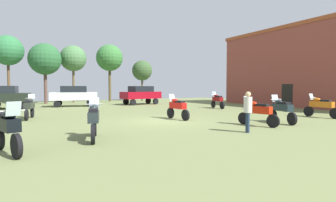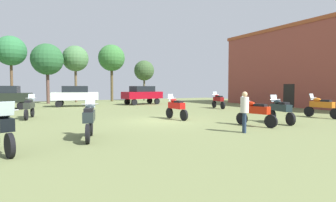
% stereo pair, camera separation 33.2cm
% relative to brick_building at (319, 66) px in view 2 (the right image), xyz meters
% --- Properties ---
extents(ground_plane, '(44.00, 52.00, 0.02)m').
position_rel_brick_building_xyz_m(ground_plane, '(-18.00, -2.63, -3.91)').
color(ground_plane, olive).
extents(brick_building, '(6.12, 19.33, 7.82)m').
position_rel_brick_building_xyz_m(brick_building, '(0.00, 0.00, 0.00)').
color(brick_building, brown).
rests_on(brick_building, ground).
extents(motorcycle_1, '(0.68, 2.19, 1.49)m').
position_rel_brick_building_xyz_m(motorcycle_1, '(-9.75, 2.86, -3.17)').
color(motorcycle_1, black).
rests_on(motorcycle_1, ground).
extents(motorcycle_2, '(0.80, 2.17, 1.50)m').
position_rel_brick_building_xyz_m(motorcycle_2, '(-22.74, -6.17, -3.16)').
color(motorcycle_2, black).
rests_on(motorcycle_2, ground).
extents(motorcycle_3, '(0.85, 2.17, 1.51)m').
position_rel_brick_building_xyz_m(motorcycle_3, '(-25.38, -7.10, -3.16)').
color(motorcycle_3, black).
rests_on(motorcycle_3, ground).
extents(motorcycle_4, '(0.62, 2.13, 1.47)m').
position_rel_brick_building_xyz_m(motorcycle_4, '(-17.01, -2.41, -3.18)').
color(motorcycle_4, black).
rests_on(motorcycle_4, ground).
extents(motorcycle_6, '(0.83, 2.19, 1.48)m').
position_rel_brick_building_xyz_m(motorcycle_6, '(-13.01, -6.43, -3.17)').
color(motorcycle_6, black).
rests_on(motorcycle_6, ground).
extents(motorcycle_7, '(0.74, 2.25, 1.46)m').
position_rel_brick_building_xyz_m(motorcycle_7, '(-24.63, 1.96, -3.18)').
color(motorcycle_7, black).
rests_on(motorcycle_7, ground).
extents(motorcycle_8, '(0.75, 2.14, 1.45)m').
position_rel_brick_building_xyz_m(motorcycle_8, '(-14.94, -6.56, -3.19)').
color(motorcycle_8, black).
rests_on(motorcycle_8, ground).
extents(motorcycle_9, '(0.62, 2.29, 1.48)m').
position_rel_brick_building_xyz_m(motorcycle_9, '(-8.67, -5.87, -3.17)').
color(motorcycle_9, black).
rests_on(motorcycle_9, ground).
extents(car_2, '(4.53, 2.45, 2.00)m').
position_rel_brick_building_xyz_m(car_2, '(-26.55, 10.63, -2.73)').
color(car_2, black).
rests_on(car_2, ground).
extents(car_3, '(4.56, 2.57, 2.00)m').
position_rel_brick_building_xyz_m(car_3, '(-13.62, 11.12, -2.73)').
color(car_3, black).
rests_on(car_3, ground).
extents(car_4, '(4.57, 2.62, 2.00)m').
position_rel_brick_building_xyz_m(car_4, '(-20.57, 11.32, -2.73)').
color(car_4, black).
rests_on(car_4, ground).
extents(person_1, '(0.47, 0.47, 1.71)m').
position_rel_brick_building_xyz_m(person_1, '(-16.76, -7.73, -2.90)').
color(person_1, '#213149').
rests_on(person_1, ground).
extents(tree_2, '(3.48, 3.48, 7.50)m').
position_rel_brick_building_xyz_m(tree_2, '(-14.76, 18.98, 1.82)').
color(tree_2, brown).
rests_on(tree_2, ground).
extents(tree_3, '(2.81, 2.81, 5.61)m').
position_rel_brick_building_xyz_m(tree_3, '(-10.21, 18.75, 0.28)').
color(tree_3, '#4E4737').
rests_on(tree_3, ground).
extents(tree_4, '(3.56, 3.56, 6.84)m').
position_rel_brick_building_xyz_m(tree_4, '(-22.65, 17.51, 1.13)').
color(tree_4, brown).
rests_on(tree_4, ground).
extents(tree_5, '(3.18, 3.18, 7.04)m').
position_rel_brick_building_xyz_m(tree_5, '(-19.36, 18.93, 1.51)').
color(tree_5, brown).
rests_on(tree_5, ground).
extents(tree_7, '(3.35, 3.35, 7.68)m').
position_rel_brick_building_xyz_m(tree_7, '(-26.30, 19.28, 2.07)').
color(tree_7, brown).
rests_on(tree_7, ground).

